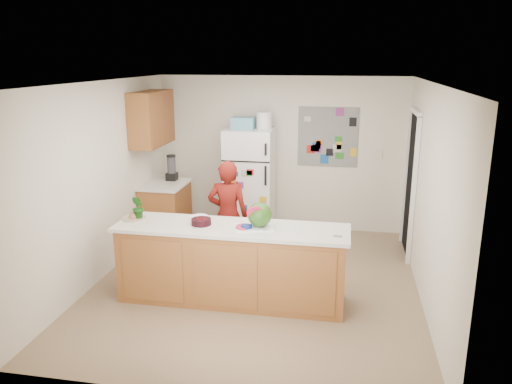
% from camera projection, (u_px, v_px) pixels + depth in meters
% --- Properties ---
extents(floor, '(4.00, 4.50, 0.02)m').
position_uv_depth(floor, '(256.00, 284.00, 6.35)').
color(floor, brown).
rests_on(floor, ground).
extents(wall_back, '(4.00, 0.02, 2.50)m').
position_uv_depth(wall_back, '(281.00, 154.00, 8.17)').
color(wall_back, beige).
rests_on(wall_back, ground).
extents(wall_left, '(0.02, 4.50, 2.50)m').
position_uv_depth(wall_left, '(102.00, 181.00, 6.37)').
color(wall_left, beige).
rests_on(wall_left, ground).
extents(wall_right, '(0.02, 4.50, 2.50)m').
position_uv_depth(wall_right, '(430.00, 196.00, 5.67)').
color(wall_right, beige).
rests_on(wall_right, ground).
extents(ceiling, '(4.00, 4.50, 0.02)m').
position_uv_depth(ceiling, '(256.00, 82.00, 5.69)').
color(ceiling, white).
rests_on(ceiling, wall_back).
extents(doorway, '(0.03, 0.85, 2.04)m').
position_uv_depth(doorway, '(411.00, 185.00, 7.11)').
color(doorway, black).
rests_on(doorway, ground).
extents(peninsula_base, '(2.60, 0.62, 0.88)m').
position_uv_depth(peninsula_base, '(232.00, 265.00, 5.80)').
color(peninsula_base, brown).
rests_on(peninsula_base, floor).
extents(peninsula_top, '(2.68, 0.70, 0.04)m').
position_uv_depth(peninsula_top, '(231.00, 228.00, 5.68)').
color(peninsula_top, silver).
rests_on(peninsula_top, peninsula_base).
extents(side_counter_base, '(0.60, 0.80, 0.86)m').
position_uv_depth(side_counter_base, '(166.00, 212.00, 7.82)').
color(side_counter_base, brown).
rests_on(side_counter_base, floor).
extents(side_counter_top, '(0.64, 0.84, 0.04)m').
position_uv_depth(side_counter_top, '(165.00, 184.00, 7.70)').
color(side_counter_top, silver).
rests_on(side_counter_top, side_counter_base).
extents(upper_cabinets, '(0.35, 1.00, 0.80)m').
position_uv_depth(upper_cabinets, '(152.00, 118.00, 7.41)').
color(upper_cabinets, brown).
rests_on(upper_cabinets, wall_left).
extents(refrigerator, '(0.75, 0.70, 1.70)m').
position_uv_depth(refrigerator, '(250.00, 182.00, 7.99)').
color(refrigerator, silver).
rests_on(refrigerator, floor).
extents(fridge_top_bin, '(0.35, 0.28, 0.18)m').
position_uv_depth(fridge_top_bin, '(243.00, 123.00, 7.76)').
color(fridge_top_bin, '#5999B2').
rests_on(fridge_top_bin, refrigerator).
extents(photo_collage, '(0.95, 0.01, 0.95)m').
position_uv_depth(photo_collage, '(328.00, 137.00, 7.94)').
color(photo_collage, slate).
rests_on(photo_collage, wall_back).
extents(person, '(0.56, 0.38, 1.49)m').
position_uv_depth(person, '(228.00, 216.00, 6.62)').
color(person, '#63120D').
rests_on(person, floor).
extents(blender_appliance, '(0.13, 0.13, 0.38)m').
position_uv_depth(blender_appliance, '(172.00, 168.00, 7.83)').
color(blender_appliance, black).
rests_on(blender_appliance, side_counter_top).
extents(cutting_board, '(0.49, 0.42, 0.01)m').
position_uv_depth(cutting_board, '(254.00, 227.00, 5.62)').
color(cutting_board, white).
rests_on(cutting_board, peninsula_top).
extents(watermelon, '(0.28, 0.28, 0.28)m').
position_uv_depth(watermelon, '(260.00, 215.00, 5.59)').
color(watermelon, '#2E5D12').
rests_on(watermelon, cutting_board).
extents(watermelon_slice, '(0.18, 0.18, 0.02)m').
position_uv_depth(watermelon_slice, '(244.00, 227.00, 5.59)').
color(watermelon_slice, '#DA3546').
rests_on(watermelon_slice, cutting_board).
extents(cherry_bowl, '(0.28, 0.28, 0.07)m').
position_uv_depth(cherry_bowl, '(201.00, 222.00, 5.72)').
color(cherry_bowl, black).
rests_on(cherry_bowl, peninsula_top).
extents(white_bowl, '(0.24, 0.24, 0.06)m').
position_uv_depth(white_bowl, '(200.00, 218.00, 5.85)').
color(white_bowl, white).
rests_on(white_bowl, peninsula_top).
extents(cobalt_bowl, '(0.14, 0.14, 0.05)m').
position_uv_depth(cobalt_bowl, '(247.00, 227.00, 5.56)').
color(cobalt_bowl, navy).
rests_on(cobalt_bowl, peninsula_top).
extents(plate, '(0.36, 0.36, 0.02)m').
position_uv_depth(plate, '(134.00, 218.00, 5.93)').
color(plate, '#C1AD92').
rests_on(plate, peninsula_top).
extents(paper_towel, '(0.22, 0.21, 0.02)m').
position_uv_depth(paper_towel, '(254.00, 229.00, 5.54)').
color(paper_towel, silver).
rests_on(paper_towel, peninsula_top).
extents(keys, '(0.09, 0.05, 0.01)m').
position_uv_depth(keys, '(337.00, 237.00, 5.33)').
color(keys, gray).
rests_on(keys, peninsula_top).
extents(potted_plant, '(0.20, 0.21, 0.29)m').
position_uv_depth(potted_plant, '(138.00, 208.00, 5.88)').
color(potted_plant, '#144117').
rests_on(potted_plant, peninsula_top).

